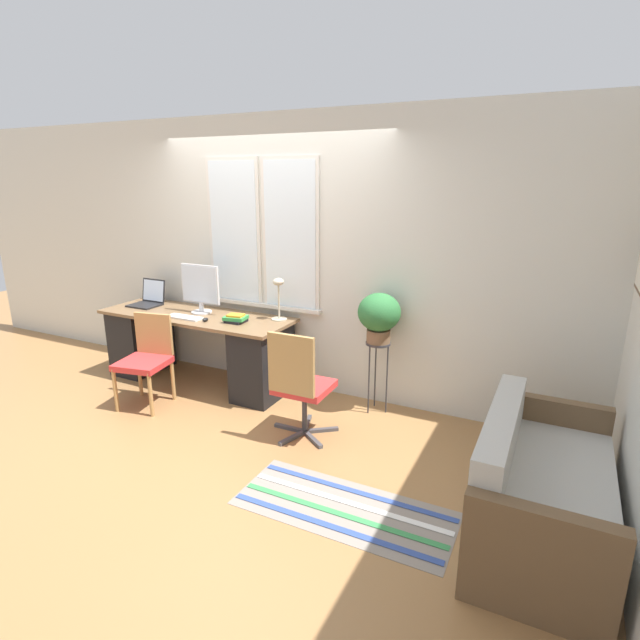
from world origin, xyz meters
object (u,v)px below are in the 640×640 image
at_px(desk_lamp, 279,292).
at_px(laptop, 148,300).
at_px(book_stack, 236,318).
at_px(desk_chair_wooden, 146,357).
at_px(monitor, 200,288).
at_px(couch_loveseat, 539,494).
at_px(mouse, 205,320).
at_px(plant_stand, 378,353).
at_px(keyboard, 185,317).
at_px(potted_plant, 379,315).
at_px(office_chair_swivel, 300,384).

bearing_deg(desk_lamp, laptop, -175.08).
distance_m(book_stack, desk_chair_wooden, 0.91).
xyz_separation_m(monitor, desk_lamp, (0.86, 0.14, 0.02)).
height_order(desk_lamp, couch_loveseat, desk_lamp).
bearing_deg(mouse, plant_stand, 12.33).
height_order(laptop, book_stack, laptop).
relative_size(monitor, desk_lamp, 1.21).
distance_m(keyboard, desk_lamp, 0.99).
xyz_separation_m(desk_chair_wooden, potted_plant, (2.02, 0.81, 0.47)).
distance_m(laptop, desk_chair_wooden, 0.99).
xyz_separation_m(mouse, desk_chair_wooden, (-0.36, -0.45, -0.30)).
bearing_deg(monitor, plant_stand, 3.54).
bearing_deg(book_stack, desk_chair_wooden, -138.81).
relative_size(keyboard, office_chair_swivel, 0.41).
bearing_deg(mouse, desk_lamp, 31.83).
distance_m(monitor, couch_loveseat, 3.59).
bearing_deg(keyboard, mouse, -0.35).
relative_size(desk_lamp, potted_plant, 0.92).
bearing_deg(keyboard, couch_loveseat, -13.37).
height_order(desk_chair_wooden, office_chair_swivel, office_chair_swivel).
bearing_deg(desk_chair_wooden, desk_lamp, 29.52).
distance_m(monitor, plant_stand, 1.96).
relative_size(couch_loveseat, potted_plant, 3.15).
height_order(keyboard, desk_chair_wooden, desk_chair_wooden).
bearing_deg(mouse, book_stack, 21.73).
bearing_deg(laptop, couch_loveseat, -14.27).
height_order(desk_lamp, desk_chair_wooden, desk_lamp).
relative_size(book_stack, potted_plant, 0.51).
distance_m(monitor, desk_chair_wooden, 0.89).
bearing_deg(monitor, laptop, -179.79).
bearing_deg(plant_stand, monitor, -176.46).
bearing_deg(couch_loveseat, book_stack, 72.12).
bearing_deg(desk_chair_wooden, monitor, 69.50).
bearing_deg(potted_plant, office_chair_swivel, -117.15).
bearing_deg(mouse, desk_chair_wooden, -128.74).
height_order(mouse, couch_loveseat, mouse).
distance_m(office_chair_swivel, couch_loveseat, 1.90).
height_order(keyboard, desk_lamp, desk_lamp).
xyz_separation_m(laptop, keyboard, (0.73, -0.24, -0.05)).
xyz_separation_m(keyboard, desk_lamp, (0.87, 0.38, 0.27)).
distance_m(mouse, potted_plant, 1.71).
distance_m(keyboard, book_stack, 0.56).
bearing_deg(couch_loveseat, plant_stand, 51.33).
relative_size(office_chair_swivel, potted_plant, 2.09).
height_order(monitor, mouse, monitor).
bearing_deg(desk_lamp, mouse, -148.17).
relative_size(mouse, book_stack, 0.32).
relative_size(keyboard, plant_stand, 0.57).
height_order(mouse, potted_plant, potted_plant).
xyz_separation_m(desk_lamp, potted_plant, (1.05, -0.02, -0.10)).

